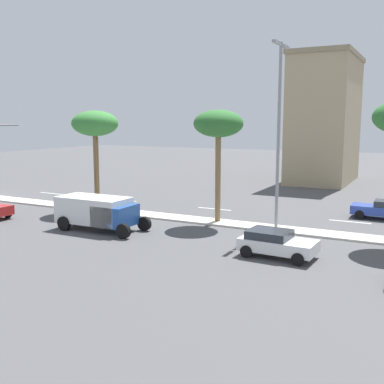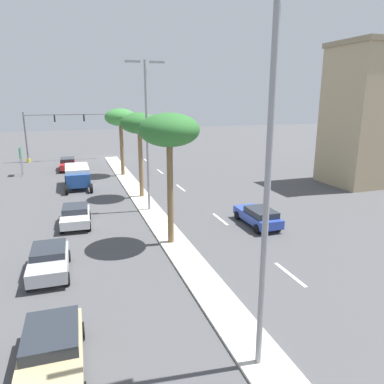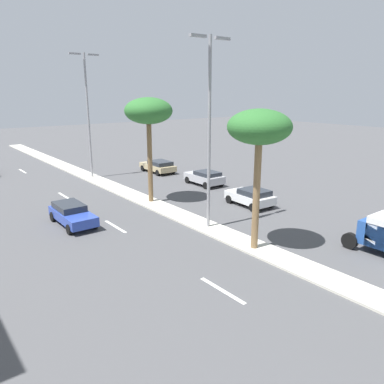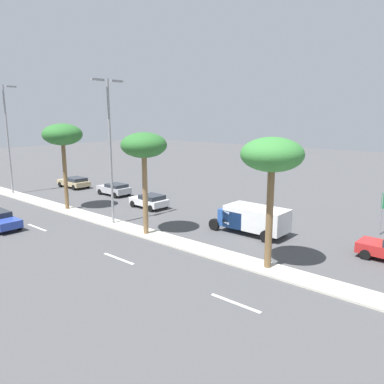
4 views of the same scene
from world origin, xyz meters
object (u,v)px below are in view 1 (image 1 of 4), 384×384
at_px(commercial_building, 325,119).
at_px(box_truck, 100,212).
at_px(palm_tree_center, 95,125).
at_px(street_lamp_leading, 279,124).
at_px(sedan_white_center, 276,243).
at_px(palm_tree_outboard, 218,126).

xyz_separation_m(commercial_building, box_truck, (30.75, -7.56, -5.90)).
bearing_deg(commercial_building, palm_tree_center, -24.93).
bearing_deg(commercial_building, street_lamp_leading, 5.28).
bearing_deg(sedan_white_center, palm_tree_outboard, -135.04).
xyz_separation_m(palm_tree_center, sedan_white_center, (5.67, 16.01, -5.81)).
relative_size(palm_tree_outboard, box_truck, 1.28).
relative_size(palm_tree_outboard, sedan_white_center, 1.92).
bearing_deg(box_truck, sedan_white_center, 87.46).
relative_size(palm_tree_center, box_truck, 1.29).
distance_m(commercial_building, sedan_white_center, 32.18).
xyz_separation_m(commercial_building, palm_tree_center, (25.60, -11.90, -0.55)).
distance_m(palm_tree_center, street_lamp_leading, 14.26).
relative_size(street_lamp_leading, sedan_white_center, 2.93).
distance_m(palm_tree_center, sedan_white_center, 17.95).
relative_size(commercial_building, box_truck, 2.42).
bearing_deg(palm_tree_outboard, sedan_white_center, 44.96).
distance_m(sedan_white_center, box_truck, 11.69).
distance_m(commercial_building, box_truck, 32.21).
distance_m(commercial_building, street_lamp_leading, 25.66).
bearing_deg(palm_tree_center, palm_tree_outboard, 91.43).
bearing_deg(palm_tree_outboard, box_truck, -46.82).
height_order(commercial_building, palm_tree_center, commercial_building).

